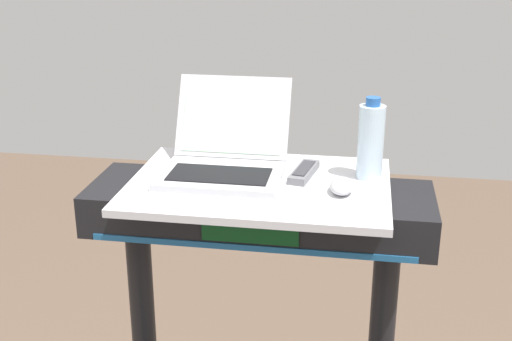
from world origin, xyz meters
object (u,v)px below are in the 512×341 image
(water_bottle, at_px, (371,141))
(tv_remote, at_px, (304,172))
(laptop, at_px, (225,155))
(computer_mouse, at_px, (342,186))

(water_bottle, bearing_deg, tv_remote, -175.38)
(laptop, distance_m, computer_mouse, 0.33)
(tv_remote, bearing_deg, laptop, -178.90)
(laptop, bearing_deg, computer_mouse, -18.12)
(laptop, relative_size, tv_remote, 2.09)
(water_bottle, bearing_deg, computer_mouse, -119.44)
(computer_mouse, bearing_deg, water_bottle, 62.01)
(laptop, xyz_separation_m, water_bottle, (0.38, 0.02, 0.05))
(laptop, xyz_separation_m, tv_remote, (0.21, 0.00, -0.04))
(laptop, xyz_separation_m, computer_mouse, (0.32, -0.10, -0.03))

